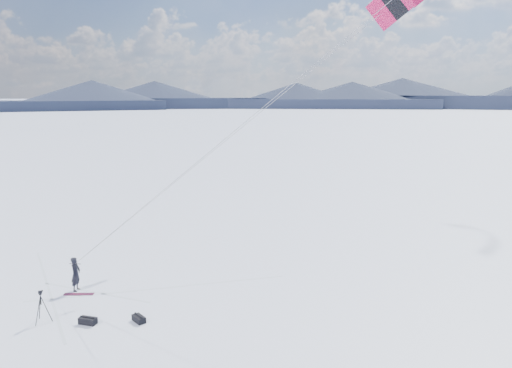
% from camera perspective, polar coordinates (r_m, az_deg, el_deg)
% --- Properties ---
extents(ground, '(1800.00, 1800.00, 0.00)m').
position_cam_1_polar(ground, '(24.04, -21.22, -13.52)').
color(ground, white).
extents(horizon_hills, '(704.00, 704.00, 11.00)m').
position_cam_1_polar(horizon_hills, '(22.57, -22.02, -1.94)').
color(horizon_hills, black).
rests_on(horizon_hills, ground).
extents(snow_tracks, '(13.93, 9.84, 0.01)m').
position_cam_1_polar(snow_tracks, '(25.13, -25.08, -12.74)').
color(snow_tracks, silver).
rests_on(snow_tracks, ground).
extents(snowkiter, '(0.43, 0.63, 1.67)m').
position_cam_1_polar(snowkiter, '(26.27, -19.79, -11.36)').
color(snowkiter, black).
rests_on(snowkiter, ground).
extents(snowboard, '(1.42, 0.52, 0.04)m').
position_cam_1_polar(snowboard, '(25.73, -19.59, -11.77)').
color(snowboard, maroon).
rests_on(snowboard, ground).
extents(tripod, '(0.72, 0.68, 1.39)m').
position_cam_1_polar(tripod, '(23.09, -23.36, -12.26)').
color(tripod, black).
rests_on(tripod, ground).
extents(gear_bag_a, '(0.76, 0.42, 0.33)m').
position_cam_1_polar(gear_bag_a, '(22.55, -18.67, -14.58)').
color(gear_bag_a, black).
rests_on(gear_bag_a, ground).
extents(gear_bag_b, '(0.73, 0.69, 0.31)m').
position_cam_1_polar(gear_bag_b, '(22.17, -13.25, -14.75)').
color(gear_bag_b, black).
rests_on(gear_bag_b, ground).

